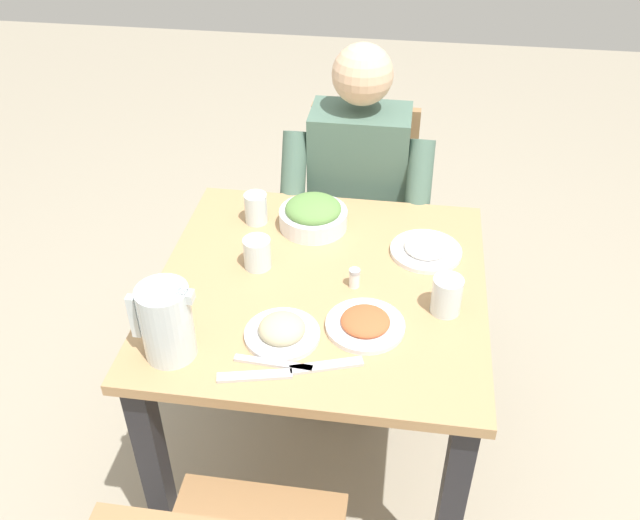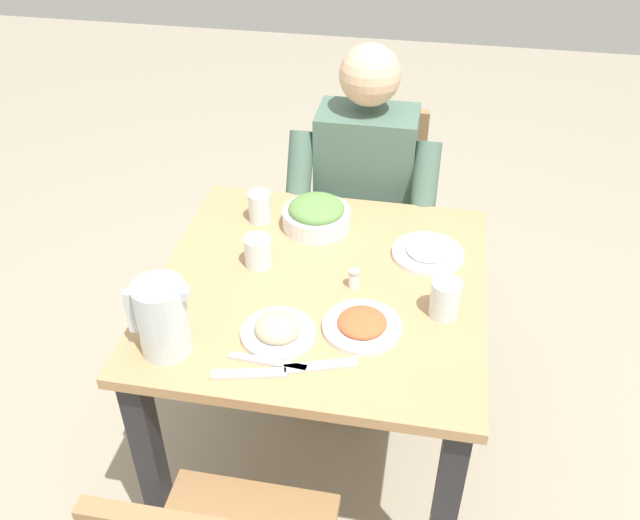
{
  "view_description": "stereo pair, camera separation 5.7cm",
  "coord_description": "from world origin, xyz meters",
  "px_view_note": "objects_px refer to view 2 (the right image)",
  "views": [
    {
      "loc": [
        -0.2,
        1.41,
        1.86
      ],
      "look_at": [
        0.01,
        -0.02,
        0.78
      ],
      "focal_mm": 38.67,
      "sensor_mm": 36.0,
      "label": 1
    },
    {
      "loc": [
        -0.26,
        1.4,
        1.86
      ],
      "look_at": [
        0.01,
        -0.02,
        0.78
      ],
      "focal_mm": 38.67,
      "sensor_mm": 36.0,
      "label": 2
    }
  ],
  "objects_px": {
    "water_glass_center": "(260,207)",
    "salt_shaker": "(354,279)",
    "salad_bowl": "(317,214)",
    "chair_near": "(367,214)",
    "dining_table": "(320,318)",
    "water_glass_far_right": "(445,299)",
    "diner_near": "(361,210)",
    "water_pitcher": "(163,318)",
    "plate_yoghurt": "(428,251)",
    "plate_beans": "(278,330)",
    "plate_rice_curry": "(362,325)",
    "water_glass_near_right": "(258,252)"
  },
  "relations": [
    {
      "from": "plate_beans",
      "to": "salt_shaker",
      "type": "xyz_separation_m",
      "value": [
        -0.15,
        -0.21,
        0.01
      ]
    },
    {
      "from": "chair_near",
      "to": "water_glass_near_right",
      "type": "xyz_separation_m",
      "value": [
        0.22,
        0.67,
        0.28
      ]
    },
    {
      "from": "plate_rice_curry",
      "to": "water_glass_near_right",
      "type": "height_order",
      "value": "water_glass_near_right"
    },
    {
      "from": "diner_near",
      "to": "water_glass_far_right",
      "type": "bearing_deg",
      "value": 116.03
    },
    {
      "from": "water_pitcher",
      "to": "plate_yoghurt",
      "type": "bearing_deg",
      "value": -140.31
    },
    {
      "from": "diner_near",
      "to": "water_glass_center",
      "type": "xyz_separation_m",
      "value": [
        0.27,
        0.25,
        0.14
      ]
    },
    {
      "from": "water_pitcher",
      "to": "water_glass_center",
      "type": "xyz_separation_m",
      "value": [
        -0.08,
        -0.57,
        -0.05
      ]
    },
    {
      "from": "dining_table",
      "to": "plate_rice_curry",
      "type": "height_order",
      "value": "plate_rice_curry"
    },
    {
      "from": "plate_yoghurt",
      "to": "salt_shaker",
      "type": "relative_size",
      "value": 3.7
    },
    {
      "from": "plate_rice_curry",
      "to": "plate_beans",
      "type": "distance_m",
      "value": 0.2
    },
    {
      "from": "water_glass_center",
      "to": "dining_table",
      "type": "bearing_deg",
      "value": 131.23
    },
    {
      "from": "plate_beans",
      "to": "water_glass_center",
      "type": "relative_size",
      "value": 1.98
    },
    {
      "from": "water_glass_center",
      "to": "salt_shaker",
      "type": "bearing_deg",
      "value": 140.13
    },
    {
      "from": "dining_table",
      "to": "water_pitcher",
      "type": "height_order",
      "value": "water_pitcher"
    },
    {
      "from": "salad_bowl",
      "to": "water_glass_near_right",
      "type": "xyz_separation_m",
      "value": [
        0.12,
        0.21,
        0.0
      ]
    },
    {
      "from": "salad_bowl",
      "to": "water_glass_far_right",
      "type": "relative_size",
      "value": 2.01
    },
    {
      "from": "dining_table",
      "to": "water_glass_center",
      "type": "relative_size",
      "value": 9.39
    },
    {
      "from": "plate_rice_curry",
      "to": "water_glass_center",
      "type": "height_order",
      "value": "water_glass_center"
    },
    {
      "from": "salad_bowl",
      "to": "water_glass_center",
      "type": "relative_size",
      "value": 2.17
    },
    {
      "from": "chair_near",
      "to": "plate_rice_curry",
      "type": "relative_size",
      "value": 4.42
    },
    {
      "from": "plate_beans",
      "to": "chair_near",
      "type": "bearing_deg",
      "value": -96.35
    },
    {
      "from": "water_pitcher",
      "to": "plate_rice_curry",
      "type": "xyz_separation_m",
      "value": [
        -0.44,
        -0.15,
        -0.08
      ]
    },
    {
      "from": "water_pitcher",
      "to": "salad_bowl",
      "type": "relative_size",
      "value": 0.95
    },
    {
      "from": "dining_table",
      "to": "water_glass_near_right",
      "type": "distance_m",
      "value": 0.25
    },
    {
      "from": "dining_table",
      "to": "plate_yoghurt",
      "type": "xyz_separation_m",
      "value": [
        -0.27,
        -0.17,
        0.14
      ]
    },
    {
      "from": "salad_bowl",
      "to": "plate_beans",
      "type": "height_order",
      "value": "salad_bowl"
    },
    {
      "from": "chair_near",
      "to": "water_glass_far_right",
      "type": "xyz_separation_m",
      "value": [
        -0.28,
        0.78,
        0.29
      ]
    },
    {
      "from": "salad_bowl",
      "to": "water_glass_far_right",
      "type": "height_order",
      "value": "water_glass_far_right"
    },
    {
      "from": "chair_near",
      "to": "water_pitcher",
      "type": "height_order",
      "value": "water_pitcher"
    },
    {
      "from": "plate_yoghurt",
      "to": "water_glass_far_right",
      "type": "distance_m",
      "value": 0.25
    },
    {
      "from": "water_pitcher",
      "to": "salad_bowl",
      "type": "distance_m",
      "value": 0.62
    },
    {
      "from": "dining_table",
      "to": "chair_near",
      "type": "relative_size",
      "value": 1.01
    },
    {
      "from": "dining_table",
      "to": "water_pitcher",
      "type": "distance_m",
      "value": 0.49
    },
    {
      "from": "salad_bowl",
      "to": "plate_rice_curry",
      "type": "xyz_separation_m",
      "value": [
        -0.19,
        0.42,
        -0.03
      ]
    },
    {
      "from": "dining_table",
      "to": "chair_near",
      "type": "height_order",
      "value": "chair_near"
    },
    {
      "from": "plate_rice_curry",
      "to": "water_glass_far_right",
      "type": "distance_m",
      "value": 0.22
    },
    {
      "from": "diner_near",
      "to": "plate_yoghurt",
      "type": "distance_m",
      "value": 0.43
    },
    {
      "from": "diner_near",
      "to": "plate_yoghurt",
      "type": "bearing_deg",
      "value": 124.13
    },
    {
      "from": "chair_near",
      "to": "plate_yoghurt",
      "type": "height_order",
      "value": "chair_near"
    },
    {
      "from": "diner_near",
      "to": "water_glass_far_right",
      "type": "height_order",
      "value": "diner_near"
    },
    {
      "from": "plate_rice_curry",
      "to": "water_glass_far_right",
      "type": "bearing_deg",
      "value": -154.41
    },
    {
      "from": "water_glass_center",
      "to": "salt_shaker",
      "type": "relative_size",
      "value": 1.71
    },
    {
      "from": "chair_near",
      "to": "salt_shaker",
      "type": "relative_size",
      "value": 15.93
    },
    {
      "from": "plate_beans",
      "to": "water_glass_center",
      "type": "xyz_separation_m",
      "value": [
        0.17,
        -0.48,
        0.03
      ]
    },
    {
      "from": "salt_shaker",
      "to": "diner_near",
      "type": "bearing_deg",
      "value": -84.78
    },
    {
      "from": "dining_table",
      "to": "chair_near",
      "type": "xyz_separation_m",
      "value": [
        -0.04,
        -0.72,
        -0.11
      ]
    },
    {
      "from": "water_glass_near_right",
      "to": "plate_rice_curry",
      "type": "bearing_deg",
      "value": 146.56
    },
    {
      "from": "diner_near",
      "to": "water_glass_far_right",
      "type": "distance_m",
      "value": 0.66
    },
    {
      "from": "plate_yoghurt",
      "to": "water_glass_near_right",
      "type": "bearing_deg",
      "value": 15.44
    },
    {
      "from": "diner_near",
      "to": "water_glass_center",
      "type": "height_order",
      "value": "diner_near"
    }
  ]
}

